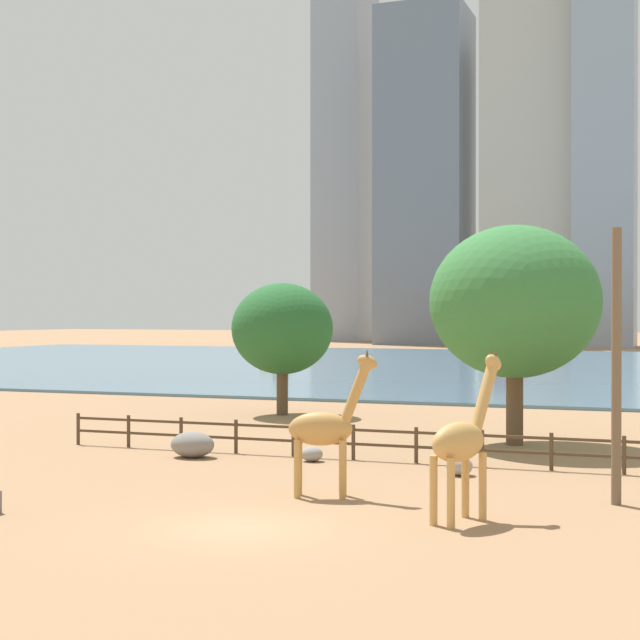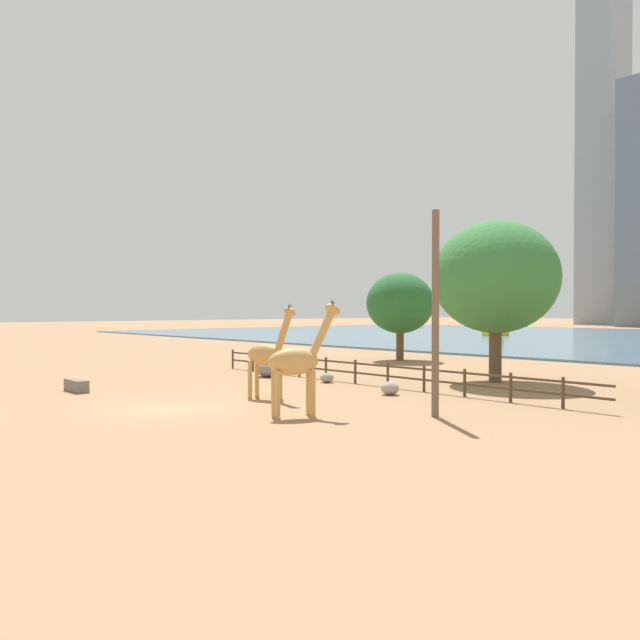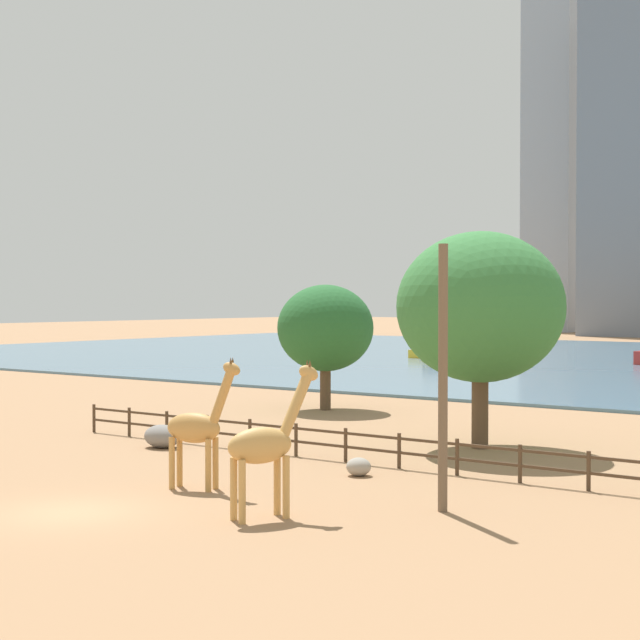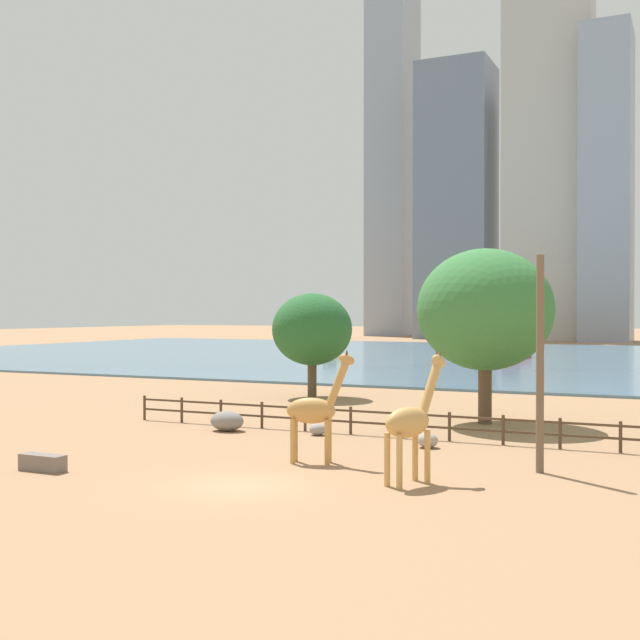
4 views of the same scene
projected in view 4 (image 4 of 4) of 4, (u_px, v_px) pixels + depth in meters
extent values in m
plane|color=#9E7551|center=(571.00, 359.00, 99.00)|extent=(400.00, 400.00, 0.00)
cube|color=slate|center=(568.00, 359.00, 96.28)|extent=(180.00, 86.00, 0.20)
cylinder|color=#C18C47|center=(329.00, 440.00, 30.73)|extent=(0.25, 0.25, 1.71)
cylinder|color=#C18C47|center=(327.00, 442.00, 30.20)|extent=(0.25, 0.25, 1.71)
cylinder|color=#C18C47|center=(295.00, 439.00, 30.93)|extent=(0.25, 0.25, 1.71)
cylinder|color=#C18C47|center=(293.00, 441.00, 30.40)|extent=(0.25, 0.25, 1.71)
ellipsoid|color=#C18C47|center=(311.00, 411.00, 30.55)|extent=(2.02, 1.25, 0.99)
cylinder|color=#C18C47|center=(338.00, 383.00, 30.39)|extent=(1.00, 0.56, 1.88)
ellipsoid|color=#C18C47|center=(347.00, 359.00, 30.33)|extent=(0.77, 0.49, 0.59)
cone|color=brown|center=(347.00, 352.00, 30.40)|extent=(0.11, 0.11, 0.18)
cone|color=brown|center=(347.00, 352.00, 30.25)|extent=(0.11, 0.11, 0.18)
cylinder|color=tan|center=(415.00, 455.00, 27.37)|extent=(0.27, 0.27, 1.78)
cylinder|color=tan|center=(427.00, 457.00, 26.95)|extent=(0.27, 0.27, 1.78)
cylinder|color=tan|center=(387.00, 460.00, 26.46)|extent=(0.27, 0.27, 1.78)
cylinder|color=tan|center=(399.00, 462.00, 26.04)|extent=(0.27, 0.27, 1.78)
ellipsoid|color=tan|center=(408.00, 422.00, 26.69)|extent=(1.51, 2.12, 1.03)
cylinder|color=tan|center=(430.00, 387.00, 27.44)|extent=(0.74, 1.16, 1.91)
ellipsoid|color=tan|center=(438.00, 361.00, 27.71)|extent=(0.59, 0.82, 0.64)
cone|color=brown|center=(437.00, 352.00, 27.77)|extent=(0.12, 0.12, 0.19)
cone|color=brown|center=(440.00, 352.00, 27.65)|extent=(0.12, 0.12, 0.19)
cylinder|color=brown|center=(540.00, 364.00, 28.71)|extent=(0.28, 0.28, 7.82)
ellipsoid|color=gray|center=(318.00, 429.00, 37.47)|extent=(0.80, 0.73, 0.55)
ellipsoid|color=gray|center=(428.00, 440.00, 33.98)|extent=(0.88, 0.86, 0.65)
ellipsoid|color=gray|center=(227.00, 421.00, 38.82)|extent=(1.71, 1.29, 0.97)
cube|color=#72665B|center=(43.00, 463.00, 29.04)|extent=(1.80, 0.60, 0.60)
cylinder|color=#4C3826|center=(145.00, 408.00, 42.86)|extent=(0.14, 0.14, 1.30)
cylinder|color=#4C3826|center=(182.00, 410.00, 41.85)|extent=(0.14, 0.14, 1.30)
cylinder|color=#4C3826|center=(221.00, 412.00, 40.84)|extent=(0.14, 0.14, 1.30)
cylinder|color=#4C3826|center=(262.00, 415.00, 39.83)|extent=(0.14, 0.14, 1.30)
cylinder|color=#4C3826|center=(305.00, 418.00, 38.82)|extent=(0.14, 0.14, 1.30)
cylinder|color=#4C3826|center=(351.00, 420.00, 37.80)|extent=(0.14, 0.14, 1.30)
cylinder|color=#4C3826|center=(399.00, 423.00, 36.79)|extent=(0.14, 0.14, 1.30)
cylinder|color=#4C3826|center=(449.00, 427.00, 35.78)|extent=(0.14, 0.14, 1.30)
cylinder|color=#4C3826|center=(503.00, 430.00, 34.77)|extent=(0.14, 0.14, 1.30)
cylinder|color=#4C3826|center=(560.00, 433.00, 33.76)|extent=(0.14, 0.14, 1.30)
cylinder|color=#4C3826|center=(621.00, 437.00, 32.74)|extent=(0.14, 0.14, 1.30)
cube|color=#4C3826|center=(371.00, 412.00, 37.37)|extent=(26.10, 0.08, 0.10)
cube|color=#4C3826|center=(371.00, 423.00, 37.37)|extent=(26.10, 0.08, 0.10)
cylinder|color=brown|center=(485.00, 394.00, 41.31)|extent=(0.70, 0.70, 3.11)
ellipsoid|color=#387A3D|center=(485.00, 310.00, 41.27)|extent=(6.99, 6.99, 6.29)
cylinder|color=brown|center=(312.00, 379.00, 54.05)|extent=(0.61, 0.61, 2.45)
ellipsoid|color=#26602D|center=(312.00, 329.00, 54.02)|extent=(5.42, 5.42, 4.88)
cube|color=gold|center=(327.00, 353.00, 102.11)|extent=(2.38, 4.44, 0.84)
cube|color=#333338|center=(330.00, 345.00, 102.52)|extent=(1.31, 1.70, 1.01)
cylinder|color=silver|center=(326.00, 338.00, 101.93)|extent=(0.14, 0.14, 2.95)
cube|color=#B22D28|center=(513.00, 353.00, 96.46)|extent=(3.24, 6.51, 1.24)
cube|color=#333338|center=(511.00, 342.00, 95.80)|extent=(1.84, 2.46, 1.49)
cube|color=#939EAD|center=(607.00, 185.00, 158.39)|extent=(9.50, 13.95, 61.79)
cube|color=#B7B2A8|center=(549.00, 120.00, 165.83)|extent=(17.40, 11.52, 91.24)
cube|color=#939EAD|center=(393.00, 133.00, 198.45)|extent=(9.89, 14.03, 100.25)
cube|color=slate|center=(457.00, 202.00, 175.29)|extent=(15.50, 14.20, 59.80)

